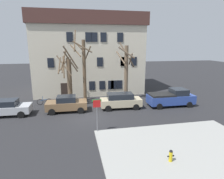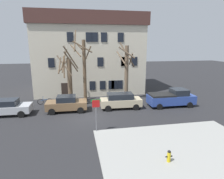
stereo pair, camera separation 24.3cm
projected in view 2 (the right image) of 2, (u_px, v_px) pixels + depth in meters
The scene contains 14 objects.
ground_plane at pixel (90, 117), 19.13m from camera, with size 120.00×120.00×0.00m, color #262628.
sidewalk_slab at pixel (180, 148), 13.32m from camera, with size 11.27×7.64×0.12m, color #999993.
building_main at pixel (89, 53), 29.48m from camera, with size 15.86×9.22×11.31m.
tree_bare_near at pixel (68, 79), 23.19m from camera, with size 1.73×2.47×5.88m.
tree_bare_mid at pixel (69, 78), 22.34m from camera, with size 2.28×2.31×6.95m.
tree_bare_far at pixel (84, 69), 22.42m from camera, with size 2.42×2.63×8.74m.
tree_bare_end at pixel (126, 71), 24.22m from camera, with size 2.30×1.92×7.32m.
car_silver_sedan at pixel (7, 107), 19.55m from camera, with size 4.79×2.20×1.65m.
car_brown_sedan at pixel (67, 104), 20.70m from camera, with size 4.34×2.17×1.72m.
car_beige_wagon at pixel (121, 101), 21.66m from camera, with size 4.64×2.14×1.75m.
pickup_truck_blue at pixel (171, 98), 22.50m from camera, with size 5.41×2.37×2.01m.
fire_hydrant at pixel (169, 156), 11.62m from camera, with size 0.42×0.22×0.76m.
street_sign_pole at pixel (96, 110), 15.43m from camera, with size 0.76×0.07×2.82m.
bicycle_leaning at pixel (45, 101), 23.24m from camera, with size 1.75×0.17×1.03m.
Camera 2 is at (-1.17, -18.09, 7.08)m, focal length 30.84 mm.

